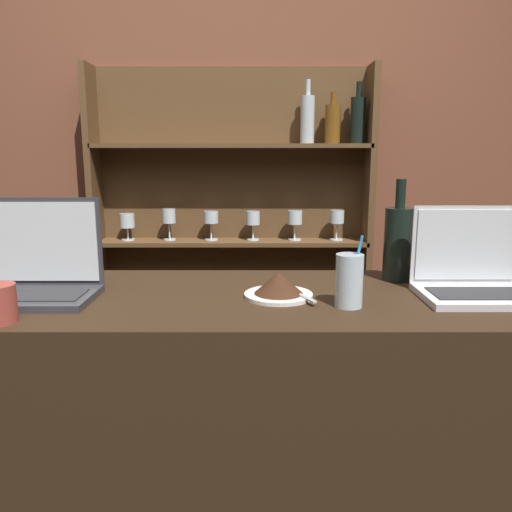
{
  "coord_description": "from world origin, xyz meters",
  "views": [
    {
      "loc": [
        0.11,
        -1.0,
        1.42
      ],
      "look_at": [
        0.12,
        0.32,
        1.16
      ],
      "focal_mm": 35.0,
      "sensor_mm": 36.0,
      "label": 1
    }
  ],
  "objects_px": {
    "water_glass": "(347,280)",
    "wine_bottle_dark": "(396,242)",
    "cake_plate": "(277,286)",
    "laptop_near": "(38,274)",
    "laptop_far": "(471,276)"
  },
  "relations": [
    {
      "from": "cake_plate",
      "to": "wine_bottle_dark",
      "type": "distance_m",
      "value": 0.41
    },
    {
      "from": "cake_plate",
      "to": "wine_bottle_dark",
      "type": "xyz_separation_m",
      "value": [
        0.36,
        0.18,
        0.08
      ]
    },
    {
      "from": "laptop_far",
      "to": "cake_plate",
      "type": "relative_size",
      "value": 1.61
    },
    {
      "from": "cake_plate",
      "to": "water_glass",
      "type": "bearing_deg",
      "value": -26.61
    },
    {
      "from": "cake_plate",
      "to": "water_glass",
      "type": "distance_m",
      "value": 0.19
    },
    {
      "from": "water_glass",
      "to": "laptop_near",
      "type": "bearing_deg",
      "value": 173.85
    },
    {
      "from": "laptop_near",
      "to": "water_glass",
      "type": "xyz_separation_m",
      "value": [
        0.79,
        -0.09,
        0.0
      ]
    },
    {
      "from": "wine_bottle_dark",
      "to": "cake_plate",
      "type": "bearing_deg",
      "value": -153.19
    },
    {
      "from": "water_glass",
      "to": "wine_bottle_dark",
      "type": "bearing_deg",
      "value": 54.34
    },
    {
      "from": "wine_bottle_dark",
      "to": "laptop_near",
      "type": "bearing_deg",
      "value": -169.6
    },
    {
      "from": "cake_plate",
      "to": "water_glass",
      "type": "xyz_separation_m",
      "value": [
        0.17,
        -0.08,
        0.04
      ]
    },
    {
      "from": "laptop_near",
      "to": "water_glass",
      "type": "bearing_deg",
      "value": -6.15
    },
    {
      "from": "cake_plate",
      "to": "water_glass",
      "type": "height_order",
      "value": "water_glass"
    },
    {
      "from": "laptop_near",
      "to": "laptop_far",
      "type": "height_order",
      "value": "laptop_near"
    },
    {
      "from": "laptop_far",
      "to": "cake_plate",
      "type": "distance_m",
      "value": 0.52
    }
  ]
}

